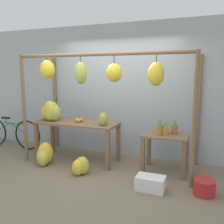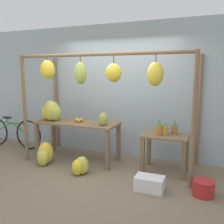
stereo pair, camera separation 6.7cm
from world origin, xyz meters
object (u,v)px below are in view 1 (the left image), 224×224
at_px(banana_pile_ground_left, 44,156).
at_px(blue_bucket, 204,187).
at_px(orange_pile, 79,120).
at_px(banana_pile_on_table, 51,112).
at_px(papaya_pile, 103,119).
at_px(banana_pile_ground_right, 81,166).
at_px(parked_bicycle, 11,133).
at_px(fruit_crate_white, 150,183).
at_px(pineapple_cluster, 166,128).

xyz_separation_m(banana_pile_ground_left, blue_bucket, (2.94, -0.12, -0.07)).
bearing_deg(banana_pile_ground_left, orange_pile, 44.56).
height_order(banana_pile_on_table, blue_bucket, banana_pile_on_table).
relative_size(banana_pile_on_table, papaya_pile, 1.79).
bearing_deg(papaya_pile, blue_bucket, -16.41).
distance_m(banana_pile_on_table, papaya_pile, 1.18).
bearing_deg(banana_pile_ground_right, banana_pile_ground_left, 171.02).
xyz_separation_m(parked_bicycle, papaya_pile, (2.52, -0.22, 0.55)).
bearing_deg(banana_pile_on_table, banana_pile_ground_left, -77.03).
xyz_separation_m(orange_pile, fruit_crate_white, (1.67, -0.76, -0.73)).
height_order(parked_bicycle, papaya_pile, papaya_pile).
relative_size(pineapple_cluster, parked_bicycle, 0.21).
relative_size(banana_pile_on_table, parked_bicycle, 0.32).
xyz_separation_m(banana_pile_ground_left, papaya_pile, (1.08, 0.43, 0.73)).
bearing_deg(papaya_pile, fruit_crate_white, -32.35).
bearing_deg(papaya_pile, banana_pile_ground_right, -108.31).
bearing_deg(fruit_crate_white, banana_pile_on_table, 162.82).
bearing_deg(banana_pile_ground_right, fruit_crate_white, -5.68).
xyz_separation_m(orange_pile, banana_pile_ground_left, (-0.50, -0.50, -0.65)).
distance_m(orange_pile, banana_pile_ground_right, 1.01).
xyz_separation_m(banana_pile_ground_left, fruit_crate_white, (2.17, -0.27, -0.08)).
distance_m(orange_pile, pineapple_cluster, 1.74).
relative_size(banana_pile_ground_left, blue_bucket, 1.51).
height_order(fruit_crate_white, blue_bucket, blue_bucket).
xyz_separation_m(pineapple_cluster, parked_bicycle, (-3.69, 0.11, -0.44)).
xyz_separation_m(banana_pile_on_table, orange_pile, (0.60, 0.06, -0.15)).
bearing_deg(orange_pile, fruit_crate_white, -24.60).
height_order(banana_pile_ground_right, fruit_crate_white, banana_pile_ground_right).
bearing_deg(parked_bicycle, fruit_crate_white, -14.17).
distance_m(pineapple_cluster, blue_bucket, 1.18).
bearing_deg(banana_pile_on_table, papaya_pile, -0.47).
xyz_separation_m(banana_pile_on_table, parked_bicycle, (-1.34, 0.21, -0.62)).
height_order(banana_pile_ground_left, blue_bucket, banana_pile_ground_left).
distance_m(orange_pile, parked_bicycle, 2.00).
bearing_deg(fruit_crate_white, pineapple_cluster, 84.78).
height_order(banana_pile_on_table, fruit_crate_white, banana_pile_on_table).
xyz_separation_m(banana_pile_on_table, banana_pile_ground_left, (0.10, -0.43, -0.80)).
relative_size(banana_pile_ground_right, fruit_crate_white, 0.94).
relative_size(fruit_crate_white, parked_bicycle, 0.26).
relative_size(banana_pile_on_table, fruit_crate_white, 1.24).
bearing_deg(pineapple_cluster, banana_pile_ground_left, -166.57).
xyz_separation_m(fruit_crate_white, papaya_pile, (-1.10, 0.69, 0.80)).
distance_m(banana_pile_ground_left, blue_bucket, 2.95).
xyz_separation_m(banana_pile_ground_right, fruit_crate_white, (1.28, -0.13, -0.04)).
xyz_separation_m(orange_pile, blue_bucket, (2.44, -0.62, -0.72)).
bearing_deg(parked_bicycle, banana_pile_ground_right, -18.60).
bearing_deg(banana_pile_ground_right, parked_bicycle, 161.40).
relative_size(fruit_crate_white, papaya_pile, 1.45).
bearing_deg(papaya_pile, orange_pile, 172.94).
relative_size(fruit_crate_white, blue_bucket, 1.37).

